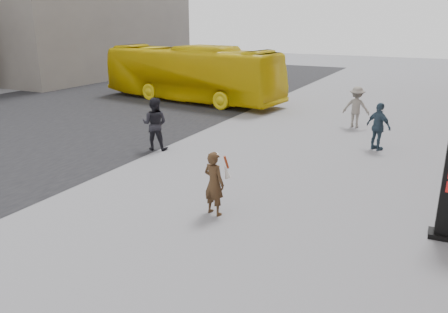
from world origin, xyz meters
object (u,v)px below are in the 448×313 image
at_px(pedestrian_a, 155,124).
at_px(pedestrian_b, 356,107).
at_px(woman, 214,182).
at_px(bus, 191,74).
at_px(pedestrian_c, 378,127).

xyz_separation_m(pedestrian_a, pedestrian_b, (5.71, 6.75, -0.06)).
bearing_deg(woman, pedestrian_b, -84.22).
relative_size(bus, pedestrian_a, 5.90).
xyz_separation_m(woman, bus, (-8.48, 12.83, 0.74)).
bearing_deg(pedestrian_b, pedestrian_c, 114.13).
xyz_separation_m(pedestrian_b, pedestrian_c, (1.40, -3.16, -0.03)).
distance_m(bus, pedestrian_a, 9.85).
relative_size(bus, pedestrian_b, 6.30).
bearing_deg(pedestrian_a, woman, 122.98).
height_order(bus, pedestrian_a, bus).
xyz_separation_m(pedestrian_a, pedestrian_c, (7.11, 3.59, -0.09)).
xyz_separation_m(woman, pedestrian_a, (-4.50, 3.85, 0.14)).
distance_m(woman, pedestrian_c, 7.88).
bearing_deg(pedestrian_a, bus, -82.58).
bearing_deg(woman, pedestrian_c, -97.04).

